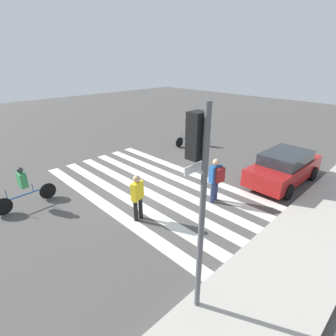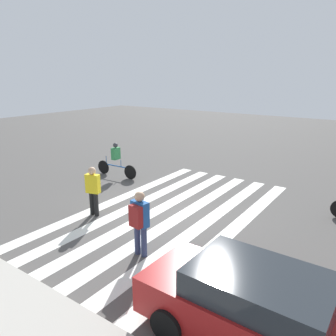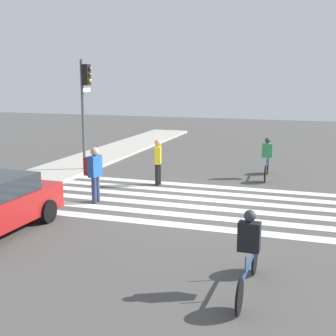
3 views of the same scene
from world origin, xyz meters
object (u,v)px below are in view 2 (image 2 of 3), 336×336
(cyclist_near_curb, at_px, (116,159))
(car_parked_silver_sedan, at_px, (258,309))
(pedestrian_adult_blue_shirt, at_px, (139,219))
(pedestrian_adult_yellow_jacket, at_px, (93,188))

(cyclist_near_curb, relative_size, car_parked_silver_sedan, 0.54)
(car_parked_silver_sedan, bearing_deg, pedestrian_adult_blue_shirt, -16.40)
(pedestrian_adult_yellow_jacket, bearing_deg, pedestrian_adult_blue_shirt, 144.14)
(pedestrian_adult_yellow_jacket, distance_m, cyclist_near_curb, 4.42)
(pedestrian_adult_blue_shirt, xyz_separation_m, pedestrian_adult_yellow_jacket, (2.93, -1.11, -0.08))
(car_parked_silver_sedan, bearing_deg, cyclist_near_curb, -32.16)
(pedestrian_adult_yellow_jacket, bearing_deg, cyclist_near_curb, -71.08)
(cyclist_near_curb, xyz_separation_m, car_parked_silver_sedan, (-8.98, 5.91, -0.11))
(cyclist_near_curb, height_order, car_parked_silver_sedan, cyclist_near_curb)
(pedestrian_adult_blue_shirt, xyz_separation_m, cyclist_near_curb, (5.41, -4.78, -0.18))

